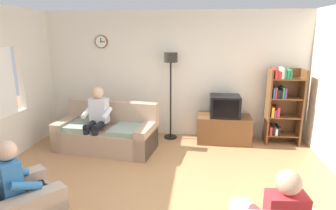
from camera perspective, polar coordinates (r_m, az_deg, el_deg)
The scene contains 10 objects.
ground_plane at distance 4.19m, azimuth -2.43°, elevation -18.06°, with size 12.00×12.00×0.00m, color #B27F51.
back_wall_assembly at distance 6.24m, azimuth 1.20°, elevation 6.14°, with size 6.20×0.17×2.70m.
couch at distance 5.76m, azimuth -12.18°, elevation -5.58°, with size 2.00×1.13×0.90m.
tv_stand at distance 6.09m, azimuth 11.09°, elevation -4.71°, with size 1.10×0.56×0.56m.
tv at distance 5.92m, azimuth 11.34°, elevation -0.20°, with size 0.60×0.49×0.44m.
bookshelf at distance 6.20m, azimuth 21.82°, elevation 0.28°, with size 0.68×0.36×1.58m.
floor_lamp at distance 5.93m, azimuth 0.54°, elevation 6.67°, with size 0.28×0.28×1.85m.
armchair_near_window at distance 3.87m, azimuth -28.41°, elevation -17.95°, with size 1.18×1.19×0.90m.
person_on_couch at distance 5.59m, azimuth -14.12°, elevation -2.15°, with size 0.55×0.57×1.24m.
person_in_left_armchair at distance 3.74m, azimuth -27.66°, elevation -13.48°, with size 0.63×0.64×1.12m.
Camera 1 is at (0.57, -3.49, 2.25)m, focal length 30.35 mm.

